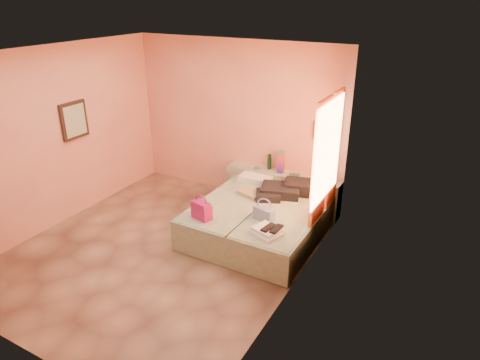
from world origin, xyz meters
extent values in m
plane|color=#A18460|center=(0.00, 0.00, 0.00)|extent=(4.50, 4.50, 0.00)
cube|color=#EDA97E|center=(0.00, 2.25, 1.40)|extent=(4.00, 0.02, 2.80)
cube|color=#EDA97E|center=(-2.00, 0.00, 1.40)|extent=(0.02, 4.50, 2.80)
cube|color=#EDA97E|center=(2.00, 0.00, 1.40)|extent=(0.02, 4.50, 2.80)
cube|color=white|center=(0.00, 0.00, 2.80)|extent=(4.00, 4.50, 0.02)
cube|color=#FFD49E|center=(1.98, 1.25, 1.50)|extent=(0.02, 1.10, 1.40)
cube|color=#D95E34|center=(1.94, 1.10, 1.15)|extent=(0.05, 0.55, 2.20)
cube|color=#D95E34|center=(1.94, 1.70, 1.15)|extent=(0.05, 0.45, 2.20)
cube|color=black|center=(-1.97, 0.40, 1.60)|extent=(0.04, 0.50, 0.60)
cube|color=#B28F3B|center=(1.55, 2.22, 1.45)|extent=(0.25, 0.04, 0.30)
cube|color=#AAB997|center=(0.98, 2.10, 0.33)|extent=(2.05, 0.30, 0.65)
cube|color=#A3BA96|center=(0.60, 1.05, 0.25)|extent=(0.90, 2.00, 0.50)
cube|color=#A3BA96|center=(1.50, 1.05, 0.25)|extent=(0.90, 2.00, 0.50)
cylinder|color=#12321F|center=(0.70, 2.16, 0.78)|extent=(0.08, 0.08, 0.26)
cube|color=#AF155F|center=(0.94, 2.10, 0.85)|extent=(0.09, 0.09, 0.40)
cylinder|color=#437C64|center=(0.50, 2.08, 0.67)|extent=(0.15, 0.15, 0.03)
cube|color=#294D32|center=(1.20, 2.07, 0.66)|extent=(0.20, 0.17, 0.03)
cube|color=white|center=(1.77, 2.11, 0.78)|extent=(0.24, 0.24, 0.26)
cube|color=#AF155F|center=(0.49, 0.33, 0.64)|extent=(0.32, 0.22, 0.27)
cube|color=tan|center=(0.76, 1.37, 0.53)|extent=(0.44, 0.39, 0.06)
cube|color=black|center=(1.22, 1.58, 0.60)|extent=(0.85, 0.85, 0.20)
cube|color=#3C5A91|center=(1.30, 0.71, 0.60)|extent=(0.33, 0.19, 0.20)
cube|color=white|center=(1.52, 0.35, 0.55)|extent=(0.44, 0.41, 0.10)
cube|color=black|center=(1.58, 0.37, 0.61)|extent=(0.22, 0.27, 0.03)
camera|label=1|loc=(3.58, -4.16, 3.51)|focal=32.00mm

